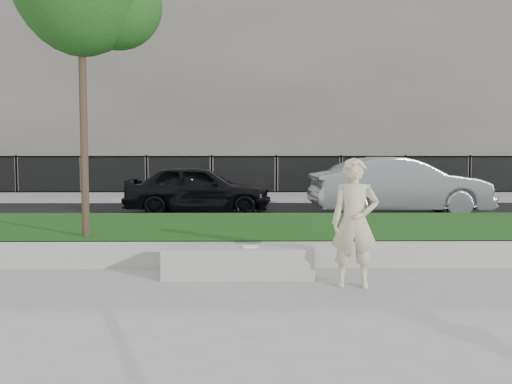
{
  "coord_description": "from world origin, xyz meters",
  "views": [
    {
      "loc": [
        0.69,
        -7.33,
        1.72
      ],
      "look_at": [
        0.79,
        1.2,
        1.12
      ],
      "focal_mm": 40.0,
      "sensor_mm": 36.0,
      "label": 1
    }
  ],
  "objects_px": {
    "man": "(355,223)",
    "car_silver": "(399,186)",
    "stone_bench": "(238,262)",
    "book": "(250,247)",
    "car_dark": "(198,189)"
  },
  "relations": [
    {
      "from": "man",
      "to": "car_silver",
      "type": "relative_size",
      "value": 0.35
    },
    {
      "from": "stone_bench",
      "to": "book",
      "type": "distance_m",
      "value": 0.27
    },
    {
      "from": "book",
      "to": "car_silver",
      "type": "xyz_separation_m",
      "value": [
        3.99,
        7.41,
        0.38
      ]
    },
    {
      "from": "man",
      "to": "book",
      "type": "distance_m",
      "value": 1.49
    },
    {
      "from": "stone_bench",
      "to": "car_dark",
      "type": "relative_size",
      "value": 0.52
    },
    {
      "from": "car_silver",
      "to": "car_dark",
      "type": "bearing_deg",
      "value": 81.86
    },
    {
      "from": "stone_bench",
      "to": "car_dark",
      "type": "height_order",
      "value": "car_dark"
    },
    {
      "from": "stone_bench",
      "to": "book",
      "type": "height_order",
      "value": "book"
    },
    {
      "from": "car_silver",
      "to": "man",
      "type": "bearing_deg",
      "value": 157.55
    },
    {
      "from": "book",
      "to": "man",
      "type": "bearing_deg",
      "value": -30.07
    },
    {
      "from": "book",
      "to": "car_silver",
      "type": "distance_m",
      "value": 8.43
    },
    {
      "from": "car_dark",
      "to": "man",
      "type": "bearing_deg",
      "value": -161.61
    },
    {
      "from": "stone_bench",
      "to": "book",
      "type": "xyz_separation_m",
      "value": [
        0.16,
        -0.04,
        0.22
      ]
    },
    {
      "from": "book",
      "to": "car_silver",
      "type": "relative_size",
      "value": 0.04
    },
    {
      "from": "car_dark",
      "to": "car_silver",
      "type": "distance_m",
      "value": 5.41
    }
  ]
}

